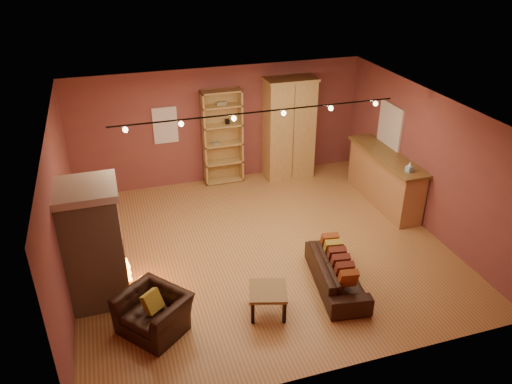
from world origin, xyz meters
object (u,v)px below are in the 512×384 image
object	(u,v)px
armoire	(289,128)
armchair	(153,307)
loveseat	(337,268)
coffee_table	(268,293)
bar_counter	(384,178)
bookcase	(222,136)
fireplace	(94,244)

from	to	relation	value
armoire	armchair	distance (m)	6.09
loveseat	armchair	distance (m)	3.17
armchair	coffee_table	size ratio (longest dim) A/B	1.58
bar_counter	coffee_table	world-z (taller)	bar_counter
bar_counter	armchair	distance (m)	6.07
armchair	bookcase	bearing A→B (deg)	114.89
armoire	loveseat	xyz separation A→B (m)	(-0.77, -4.45, -0.88)
fireplace	coffee_table	distance (m)	2.91
bar_counter	armchair	xyz separation A→B (m)	(-5.49, -2.59, -0.17)
fireplace	loveseat	distance (m)	4.08
fireplace	armchair	size ratio (longest dim) A/B	1.80
bookcase	coffee_table	distance (m)	5.03
armoire	loveseat	world-z (taller)	armoire
armoire	bar_counter	size ratio (longest dim) A/B	1.01
fireplace	coffee_table	world-z (taller)	fireplace
bookcase	coffee_table	bearing A→B (deg)	-95.69
armchair	coffee_table	bearing A→B (deg)	45.38
armoire	armchair	xyz separation A→B (m)	(-3.93, -4.58, -0.82)
coffee_table	armchair	bearing A→B (deg)	174.84
loveseat	coffee_table	world-z (taller)	loveseat
bookcase	armchair	distance (m)	5.35
coffee_table	fireplace	bearing A→B (deg)	154.57
bookcase	bar_counter	distance (m)	3.92
armoire	bar_counter	world-z (taller)	armoire
bookcase	coffee_table	xyz separation A→B (m)	(-0.49, -4.94, -0.78)
armoire	bookcase	bearing A→B (deg)	173.15
armoire	bar_counter	distance (m)	2.61
armchair	loveseat	bearing A→B (deg)	52.96
bookcase	armoire	world-z (taller)	armoire
loveseat	coffee_table	size ratio (longest dim) A/B	2.49
fireplace	loveseat	xyz separation A→B (m)	(3.92, -0.92, -0.69)
bookcase	coffee_table	world-z (taller)	bookcase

